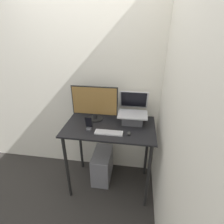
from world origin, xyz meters
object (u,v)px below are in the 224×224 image
(monitor, at_px, (95,104))
(cell_phone, at_px, (89,125))
(keyboard, at_px, (109,133))
(computer_tower, at_px, (102,165))
(laptop, at_px, (133,115))
(mouse, at_px, (129,133))

(monitor, relative_size, cell_phone, 3.48)
(keyboard, xyz_separation_m, computer_tower, (-0.14, 0.26, -0.73))
(monitor, distance_m, keyboard, 0.41)
(keyboard, bearing_deg, computer_tower, 118.21)
(monitor, bearing_deg, laptop, -0.66)
(keyboard, bearing_deg, monitor, 127.03)
(monitor, height_order, cell_phone, monitor)
(laptop, distance_m, monitor, 0.47)
(mouse, bearing_deg, cell_phone, 175.03)
(laptop, distance_m, cell_phone, 0.53)
(mouse, distance_m, computer_tower, 0.86)
(laptop, relative_size, monitor, 0.64)
(laptop, bearing_deg, cell_phone, -153.36)
(monitor, bearing_deg, keyboard, -52.97)
(mouse, relative_size, computer_tower, 0.15)
(monitor, bearing_deg, mouse, -32.90)
(monitor, height_order, mouse, monitor)
(keyboard, height_order, computer_tower, keyboard)
(keyboard, bearing_deg, mouse, 1.41)
(laptop, bearing_deg, keyboard, -130.52)
(laptop, xyz_separation_m, mouse, (-0.02, -0.28, -0.08))
(keyboard, relative_size, computer_tower, 0.69)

